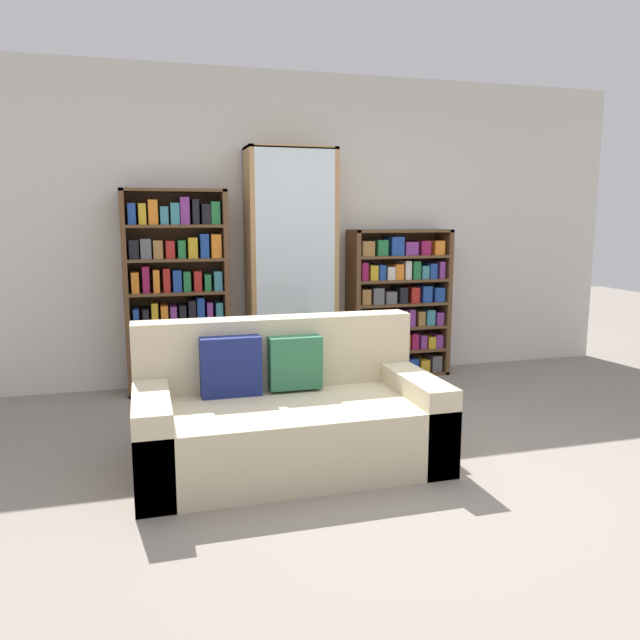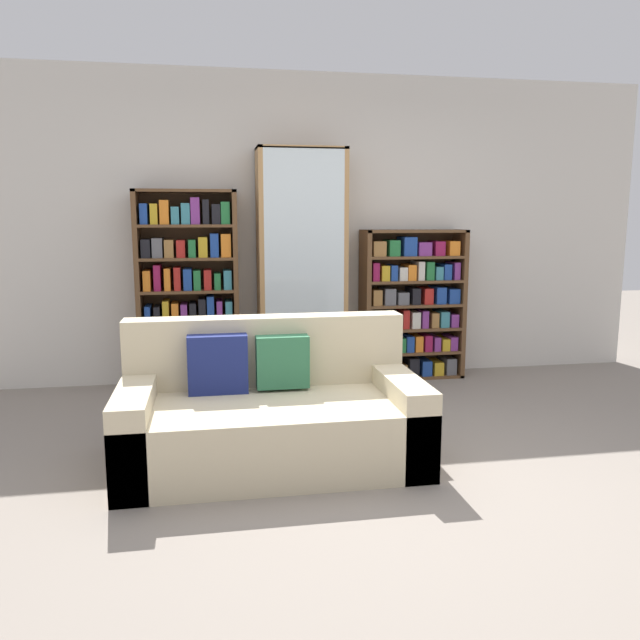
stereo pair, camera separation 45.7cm
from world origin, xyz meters
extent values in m
plane|color=gray|center=(0.00, 0.00, 0.00)|extent=(16.00, 16.00, 0.00)
cube|color=beige|center=(0.00, 2.42, 1.35)|extent=(6.26, 0.06, 2.70)
cube|color=beige|center=(-0.58, 0.37, 0.20)|extent=(1.76, 0.92, 0.39)
cube|color=beige|center=(-0.58, 0.74, 0.62)|extent=(1.76, 0.20, 0.44)
cube|color=beige|center=(-1.36, 0.37, 0.26)|extent=(0.20, 0.92, 0.51)
cube|color=beige|center=(0.20, 0.37, 0.26)|extent=(0.20, 0.92, 0.51)
cube|color=navy|center=(-0.89, 0.58, 0.57)|extent=(0.36, 0.12, 0.36)
cube|color=#2D6B47|center=(-0.50, 0.58, 0.57)|extent=(0.32, 0.12, 0.32)
cube|color=brown|center=(-1.51, 2.21, 0.84)|extent=(0.04, 0.32, 1.68)
cube|color=brown|center=(-0.71, 2.21, 0.84)|extent=(0.04, 0.32, 1.68)
cube|color=brown|center=(-1.11, 2.21, 1.67)|extent=(0.84, 0.32, 0.02)
cube|color=brown|center=(-1.11, 2.21, 0.01)|extent=(0.84, 0.32, 0.02)
cube|color=brown|center=(-1.11, 2.37, 0.84)|extent=(0.84, 0.01, 1.68)
cube|color=brown|center=(-1.11, 2.21, 0.30)|extent=(0.76, 0.32, 0.02)
cube|color=brown|center=(-1.11, 2.21, 0.57)|extent=(0.76, 0.32, 0.02)
cube|color=brown|center=(-1.11, 2.21, 0.84)|extent=(0.76, 0.32, 0.02)
cube|color=brown|center=(-1.11, 2.21, 1.11)|extent=(0.76, 0.32, 0.02)
cube|color=brown|center=(-1.11, 2.21, 1.39)|extent=(0.76, 0.32, 0.02)
cube|color=olive|center=(-1.44, 2.20, 0.11)|extent=(0.06, 0.24, 0.16)
cube|color=#7A3384|center=(-1.37, 2.20, 0.11)|extent=(0.06, 0.24, 0.18)
cube|color=orange|center=(-1.29, 2.20, 0.09)|extent=(0.06, 0.24, 0.14)
cube|color=#8E1947|center=(-1.22, 2.20, 0.10)|extent=(0.05, 0.24, 0.15)
cube|color=#7A3384|center=(-1.15, 2.20, 0.11)|extent=(0.05, 0.24, 0.18)
cube|color=#AD231E|center=(-1.07, 2.20, 0.10)|extent=(0.07, 0.24, 0.14)
cube|color=beige|center=(-1.00, 2.20, 0.12)|extent=(0.06, 0.24, 0.18)
cube|color=#8E1947|center=(-0.92, 2.20, 0.12)|extent=(0.06, 0.24, 0.19)
cube|color=#7A3384|center=(-0.85, 2.20, 0.11)|extent=(0.06, 0.24, 0.16)
cube|color=beige|center=(-0.77, 2.20, 0.10)|extent=(0.05, 0.24, 0.15)
cube|color=beige|center=(-1.41, 2.20, 0.41)|extent=(0.12, 0.24, 0.21)
cube|color=black|center=(-1.25, 2.20, 0.38)|extent=(0.09, 0.24, 0.15)
cube|color=#5B5B60|center=(-1.11, 2.20, 0.41)|extent=(0.12, 0.24, 0.20)
cube|color=orange|center=(-0.96, 2.20, 0.38)|extent=(0.10, 0.24, 0.14)
cube|color=#7A3384|center=(-0.81, 2.20, 0.39)|extent=(0.10, 0.24, 0.16)
cube|color=#1E4293|center=(-1.44, 2.20, 0.65)|extent=(0.05, 0.24, 0.14)
cube|color=black|center=(-1.36, 2.20, 0.65)|extent=(0.05, 0.24, 0.14)
cube|color=gold|center=(-1.29, 2.20, 0.67)|extent=(0.05, 0.24, 0.19)
cube|color=orange|center=(-1.22, 2.20, 0.66)|extent=(0.06, 0.24, 0.16)
cube|color=#7A3384|center=(-1.14, 2.20, 0.66)|extent=(0.05, 0.24, 0.15)
cube|color=black|center=(-1.07, 2.20, 0.66)|extent=(0.05, 0.24, 0.16)
cube|color=black|center=(-0.99, 2.20, 0.68)|extent=(0.06, 0.24, 0.20)
cube|color=#1E4293|center=(-0.92, 2.20, 0.69)|extent=(0.06, 0.24, 0.22)
cube|color=#7A3384|center=(-0.85, 2.20, 0.67)|extent=(0.05, 0.24, 0.17)
cube|color=teal|center=(-0.77, 2.20, 0.67)|extent=(0.06, 0.24, 0.17)
cube|color=orange|center=(-1.43, 2.20, 0.94)|extent=(0.06, 0.24, 0.17)
cube|color=#8E1947|center=(-1.35, 2.20, 0.96)|extent=(0.05, 0.24, 0.21)
cube|color=orange|center=(-1.27, 2.20, 0.95)|extent=(0.05, 0.24, 0.18)
cube|color=#AD231E|center=(-1.19, 2.20, 0.95)|extent=(0.05, 0.24, 0.19)
cube|color=#1E4293|center=(-1.10, 2.20, 0.94)|extent=(0.07, 0.24, 0.18)
cube|color=#237038|center=(-1.03, 2.20, 0.94)|extent=(0.06, 0.24, 0.16)
cube|color=#AD231E|center=(-0.94, 2.20, 0.94)|extent=(0.06, 0.24, 0.17)
cube|color=#237038|center=(-0.86, 2.20, 0.92)|extent=(0.05, 0.24, 0.14)
cube|color=teal|center=(-0.77, 2.20, 0.93)|extent=(0.06, 0.24, 0.16)
cube|color=black|center=(-1.43, 2.20, 1.20)|extent=(0.07, 0.24, 0.15)
cube|color=#5B5B60|center=(-1.34, 2.20, 1.21)|extent=(0.08, 0.24, 0.16)
cube|color=olive|center=(-1.25, 2.20, 1.20)|extent=(0.07, 0.24, 0.15)
cube|color=#AD231E|center=(-1.15, 2.20, 1.20)|extent=(0.07, 0.24, 0.14)
cube|color=#237038|center=(-1.06, 2.20, 1.20)|extent=(0.06, 0.24, 0.15)
cube|color=gold|center=(-0.97, 2.20, 1.21)|extent=(0.07, 0.24, 0.17)
cube|color=#1E4293|center=(-0.88, 2.20, 1.22)|extent=(0.07, 0.24, 0.20)
cube|color=orange|center=(-0.78, 2.20, 1.22)|extent=(0.08, 0.24, 0.19)
cube|color=#1E4293|center=(-1.43, 2.20, 1.48)|extent=(0.06, 0.24, 0.17)
cube|color=gold|center=(-1.35, 2.20, 1.48)|extent=(0.06, 0.24, 0.17)
cube|color=orange|center=(-1.27, 2.20, 1.50)|extent=(0.07, 0.24, 0.20)
cube|color=teal|center=(-1.19, 2.20, 1.47)|extent=(0.06, 0.24, 0.14)
cube|color=teal|center=(-1.10, 2.20, 1.48)|extent=(0.07, 0.24, 0.17)
cube|color=#7A3384|center=(-1.02, 2.20, 1.51)|extent=(0.07, 0.24, 0.22)
cube|color=black|center=(-0.94, 2.20, 1.50)|extent=(0.05, 0.24, 0.20)
cube|color=black|center=(-0.86, 2.20, 1.48)|extent=(0.07, 0.24, 0.16)
cube|color=#237038|center=(-0.78, 2.20, 1.49)|extent=(0.07, 0.24, 0.18)
cube|color=#AD7F4C|center=(-0.49, 2.19, 1.02)|extent=(0.04, 0.36, 2.04)
cube|color=#AD7F4C|center=(0.23, 2.19, 1.02)|extent=(0.04, 0.36, 2.04)
cube|color=#AD7F4C|center=(-0.13, 2.19, 2.02)|extent=(0.76, 0.36, 0.02)
cube|color=#AD7F4C|center=(-0.13, 2.19, 0.01)|extent=(0.76, 0.36, 0.02)
cube|color=#AD7F4C|center=(-0.13, 2.37, 1.02)|extent=(0.76, 0.01, 2.04)
cube|color=silver|center=(-0.13, 2.02, 1.02)|extent=(0.68, 0.01, 2.01)
cube|color=#AD7F4C|center=(-0.13, 2.19, 0.36)|extent=(0.68, 0.32, 0.02)
cube|color=#AD7F4C|center=(-0.13, 2.19, 0.69)|extent=(0.68, 0.32, 0.02)
cube|color=#AD7F4C|center=(-0.13, 2.19, 1.02)|extent=(0.68, 0.32, 0.02)
cube|color=#AD7F4C|center=(-0.13, 2.19, 1.35)|extent=(0.68, 0.32, 0.02)
cube|color=#AD7F4C|center=(-0.13, 2.19, 1.68)|extent=(0.68, 0.32, 0.02)
cylinder|color=silver|center=(-0.37, 2.19, 0.06)|extent=(0.01, 0.01, 0.07)
cone|color=silver|center=(-0.37, 2.19, 0.14)|extent=(0.09, 0.09, 0.09)
cylinder|color=silver|center=(-0.21, 2.18, 0.06)|extent=(0.01, 0.01, 0.07)
cone|color=silver|center=(-0.21, 2.18, 0.14)|extent=(0.09, 0.09, 0.09)
cylinder|color=silver|center=(-0.05, 2.20, 0.06)|extent=(0.01, 0.01, 0.07)
cone|color=silver|center=(-0.05, 2.20, 0.14)|extent=(0.09, 0.09, 0.09)
cylinder|color=silver|center=(0.11, 2.20, 0.06)|extent=(0.01, 0.01, 0.07)
cone|color=silver|center=(0.11, 2.20, 0.14)|extent=(0.09, 0.09, 0.09)
cylinder|color=silver|center=(-0.37, 2.18, 0.40)|extent=(0.01, 0.01, 0.07)
cone|color=silver|center=(-0.37, 2.18, 0.49)|extent=(0.09, 0.09, 0.09)
cylinder|color=silver|center=(-0.21, 2.19, 0.40)|extent=(0.01, 0.01, 0.07)
cone|color=silver|center=(-0.21, 2.19, 0.49)|extent=(0.09, 0.09, 0.09)
cylinder|color=silver|center=(-0.05, 2.18, 0.40)|extent=(0.01, 0.01, 0.07)
cone|color=silver|center=(-0.05, 2.18, 0.49)|extent=(0.09, 0.09, 0.09)
cylinder|color=silver|center=(0.11, 2.20, 0.40)|extent=(0.01, 0.01, 0.07)
cone|color=silver|center=(0.11, 2.20, 0.49)|extent=(0.09, 0.09, 0.09)
cylinder|color=silver|center=(-0.39, 2.19, 0.73)|extent=(0.01, 0.01, 0.07)
cone|color=silver|center=(-0.39, 2.19, 0.81)|extent=(0.09, 0.09, 0.08)
cylinder|color=silver|center=(-0.26, 2.19, 0.73)|extent=(0.01, 0.01, 0.07)
cone|color=silver|center=(-0.26, 2.19, 0.81)|extent=(0.09, 0.09, 0.08)
cylinder|color=silver|center=(-0.13, 2.20, 0.73)|extent=(0.01, 0.01, 0.07)
cone|color=silver|center=(-0.13, 2.20, 0.81)|extent=(0.09, 0.09, 0.08)
cylinder|color=silver|center=(-0.01, 2.21, 0.73)|extent=(0.01, 0.01, 0.07)
cone|color=silver|center=(-0.01, 2.21, 0.81)|extent=(0.09, 0.09, 0.08)
cylinder|color=silver|center=(0.12, 2.20, 0.73)|extent=(0.01, 0.01, 0.07)
cone|color=silver|center=(0.12, 2.20, 0.81)|extent=(0.09, 0.09, 0.08)
cylinder|color=silver|center=(-0.37, 2.18, 1.07)|extent=(0.01, 0.01, 0.09)
cone|color=silver|center=(-0.37, 2.18, 1.17)|extent=(0.09, 0.09, 0.11)
cylinder|color=silver|center=(-0.21, 2.21, 1.07)|extent=(0.01, 0.01, 0.09)
cone|color=silver|center=(-0.21, 2.21, 1.17)|extent=(0.09, 0.09, 0.11)
cylinder|color=silver|center=(-0.05, 2.20, 1.07)|extent=(0.01, 0.01, 0.09)
cone|color=silver|center=(-0.05, 2.20, 1.17)|extent=(0.09, 0.09, 0.11)
cylinder|color=silver|center=(0.11, 2.18, 1.07)|extent=(0.01, 0.01, 0.09)
cone|color=silver|center=(0.11, 2.18, 1.17)|extent=(0.09, 0.09, 0.11)
cylinder|color=silver|center=(-0.39, 2.20, 1.40)|extent=(0.01, 0.01, 0.07)
cone|color=silver|center=(-0.39, 2.20, 1.48)|extent=(0.09, 0.09, 0.09)
cylinder|color=silver|center=(-0.26, 2.20, 1.40)|extent=(0.01, 0.01, 0.07)
cone|color=silver|center=(-0.26, 2.20, 1.48)|extent=(0.09, 0.09, 0.09)
cylinder|color=silver|center=(-0.13, 2.19, 1.40)|extent=(0.01, 0.01, 0.07)
cone|color=silver|center=(-0.13, 2.19, 1.48)|extent=(0.09, 0.09, 0.09)
cylinder|color=silver|center=(-0.01, 2.18, 1.40)|extent=(0.01, 0.01, 0.07)
cone|color=silver|center=(-0.01, 2.18, 1.48)|extent=(0.09, 0.09, 0.09)
cylinder|color=silver|center=(0.12, 2.17, 1.40)|extent=(0.01, 0.01, 0.07)
cone|color=silver|center=(0.12, 2.17, 1.48)|extent=(0.09, 0.09, 0.09)
cylinder|color=silver|center=(-0.37, 2.18, 1.73)|extent=(0.01, 0.01, 0.07)
cone|color=silver|center=(-0.37, 2.18, 1.81)|extent=(0.09, 0.09, 0.09)
cylinder|color=silver|center=(-0.21, 2.18, 1.73)|extent=(0.01, 0.01, 0.07)
cone|color=silver|center=(-0.21, 2.18, 1.81)|extent=(0.09, 0.09, 0.09)
cylinder|color=silver|center=(-0.05, 2.21, 1.73)|extent=(0.01, 0.01, 0.07)
cone|color=silver|center=(-0.05, 2.21, 1.81)|extent=(0.09, 0.09, 0.09)
cylinder|color=silver|center=(0.11, 2.18, 1.73)|extent=(0.01, 0.01, 0.07)
cone|color=silver|center=(0.11, 2.18, 1.81)|extent=(0.09, 0.09, 0.09)
cube|color=brown|center=(0.44, 2.21, 0.67)|extent=(0.04, 0.32, 1.35)
cube|color=brown|center=(1.33, 2.21, 0.67)|extent=(0.04, 0.32, 1.35)
cube|color=brown|center=(0.89, 2.21, 1.33)|extent=(0.93, 0.32, 0.02)
cube|color=brown|center=(0.89, 2.21, 0.01)|extent=(0.93, 0.32, 0.02)
cube|color=brown|center=(0.89, 2.37, 0.67)|extent=(0.93, 0.01, 1.35)
cube|color=brown|center=(0.89, 2.21, 0.24)|extent=(0.85, 0.32, 0.02)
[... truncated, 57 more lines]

